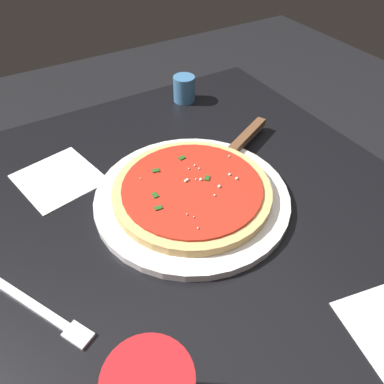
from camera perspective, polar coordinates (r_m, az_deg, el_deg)
restaurant_table at (r=0.75m, az=-1.38°, el=-12.93°), size 0.85×0.84×0.78m
serving_plate at (r=0.65m, az=-0.00°, el=-0.84°), size 0.33×0.33×0.01m
pizza at (r=0.64m, az=-0.00°, el=0.24°), size 0.27×0.27×0.02m
pizza_server at (r=0.75m, az=6.85°, el=6.88°), size 0.14×0.22×0.01m
cup_small_sauce at (r=0.92m, az=-1.19°, el=15.19°), size 0.05×0.05×0.06m
napkin_folded_right at (r=0.74m, az=-19.34°, el=1.95°), size 0.17×0.16×0.00m
fork at (r=0.56m, az=-21.46°, el=-16.31°), size 0.17×0.10×0.00m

